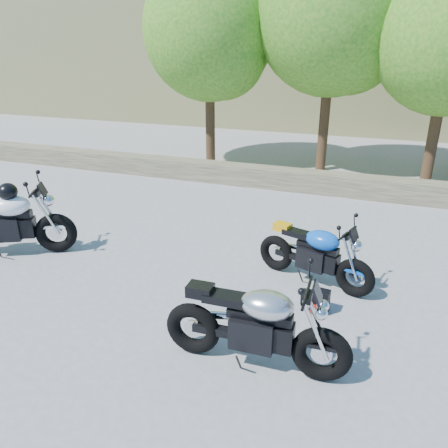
{
  "coord_description": "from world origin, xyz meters",
  "views": [
    {
      "loc": [
        2.42,
        -5.08,
        3.42
      ],
      "look_at": [
        0.2,
        1.0,
        0.75
      ],
      "focal_mm": 35.0,
      "sensor_mm": 36.0,
      "label": 1
    }
  ],
  "objects": [
    {
      "name": "ground",
      "position": [
        0.0,
        0.0,
        0.0
      ],
      "size": [
        90.0,
        90.0,
        0.0
      ],
      "primitive_type": "plane",
      "color": "gray",
      "rests_on": "ground"
    },
    {
      "name": "stone_wall",
      "position": [
        0.0,
        5.5,
        0.25
      ],
      "size": [
        22.0,
        0.55,
        0.5
      ],
      "primitive_type": "cube",
      "color": "#4D4633",
      "rests_on": "ground"
    },
    {
      "name": "tree_decid_left",
      "position": [
        -2.39,
        7.14,
        3.63
      ],
      "size": [
        3.67,
        3.67,
        5.62
      ],
      "color": "#382314",
      "rests_on": "ground"
    },
    {
      "name": "tree_decid_mid",
      "position": [
        0.91,
        7.54,
        4.04
      ],
      "size": [
        4.08,
        4.08,
        6.24
      ],
      "color": "#382314",
      "rests_on": "ground"
    },
    {
      "name": "silver_bike",
      "position": [
        1.37,
        -1.17,
        0.53
      ],
      "size": [
        2.16,
        0.68,
        1.08
      ],
      "rotation": [
        0.0,
        0.0,
        0.03
      ],
      "color": "black",
      "rests_on": "ground"
    },
    {
      "name": "white_bike",
      "position": [
        -3.48,
        0.13,
        0.63
      ],
      "size": [
        2.16,
        1.22,
        1.29
      ],
      "rotation": [
        0.0,
        0.0,
        0.47
      ],
      "color": "black",
      "rests_on": "ground"
    },
    {
      "name": "blue_bike",
      "position": [
        1.68,
        0.96,
        0.47
      ],
      "size": [
        1.88,
        0.81,
        0.97
      ],
      "rotation": [
        0.0,
        0.0,
        -0.31
      ],
      "color": "black",
      "rests_on": "ground"
    },
    {
      "name": "backpack",
      "position": [
        1.9,
        0.18,
        0.16
      ],
      "size": [
        0.26,
        0.23,
        0.33
      ],
      "rotation": [
        0.0,
        0.0,
        -0.12
      ],
      "color": "black",
      "rests_on": "ground"
    }
  ]
}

